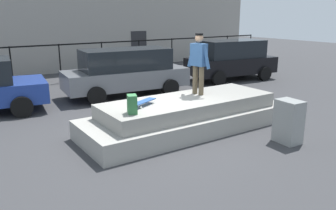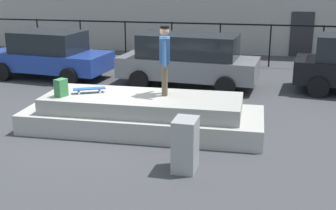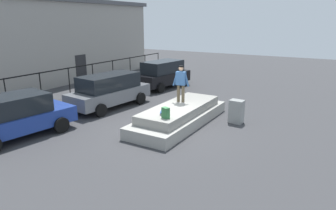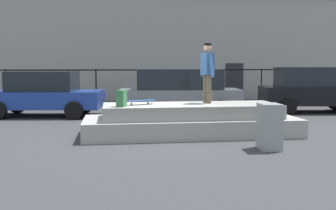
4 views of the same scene
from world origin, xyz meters
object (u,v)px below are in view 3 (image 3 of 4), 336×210
object	(u,v)px
utility_box	(236,111)
skateboard	(164,110)
car_black_hatchback_far	(163,74)
backpack	(166,113)
car_grey_hatchback_mid	(109,90)
skateboarder	(181,81)
car_blue_sedan_near	(15,116)

from	to	relation	value
utility_box	skateboard	bearing A→B (deg)	145.62
skateboard	car_black_hatchback_far	size ratio (longest dim) A/B	0.19
backpack	car_grey_hatchback_mid	bearing A→B (deg)	174.98
skateboarder	car_black_hatchback_far	world-z (taller)	skateboarder
skateboarder	backpack	distance (m)	2.59
backpack	car_black_hatchback_far	world-z (taller)	car_black_hatchback_far
car_blue_sedan_near	car_black_hatchback_far	distance (m)	10.58
skateboard	car_grey_hatchback_mid	bearing A→B (deg)	68.09
skateboarder	utility_box	bearing A→B (deg)	-69.27
car_blue_sedan_near	car_black_hatchback_far	size ratio (longest dim) A/B	1.06
skateboarder	skateboard	distance (m)	2.05
skateboard	car_black_hatchback_far	xyz separation A→B (m)	(7.27, 4.54, 0.00)
car_grey_hatchback_mid	utility_box	xyz separation A→B (m)	(0.96, -6.54, -0.40)
skateboarder	backpack	bearing A→B (deg)	-164.80
car_blue_sedan_near	utility_box	xyz separation A→B (m)	(6.05, -6.86, -0.33)
car_grey_hatchback_mid	car_black_hatchback_far	bearing A→B (deg)	1.30
skateboard	utility_box	world-z (taller)	utility_box
skateboard	utility_box	size ratio (longest dim) A/B	0.76
skateboard	car_black_hatchback_far	bearing A→B (deg)	32.00
skateboard	backpack	world-z (taller)	backpack
car_blue_sedan_near	skateboarder	bearing A→B (deg)	-41.16
skateboarder	utility_box	world-z (taller)	skateboarder
skateboarder	skateboard	xyz separation A→B (m)	(-1.85, -0.22, -0.85)
car_grey_hatchback_mid	car_black_hatchback_far	distance (m)	5.50
car_black_hatchback_far	car_blue_sedan_near	bearing A→B (deg)	178.99
skateboarder	skateboard	size ratio (longest dim) A/B	2.08
skateboard	skateboarder	bearing A→B (deg)	6.80
skateboard	car_black_hatchback_far	world-z (taller)	car_black_hatchback_far
skateboarder	car_blue_sedan_near	size ratio (longest dim) A/B	0.36
car_black_hatchback_far	skateboarder	bearing A→B (deg)	-141.43
car_black_hatchback_far	utility_box	world-z (taller)	car_black_hatchback_far
skateboarder	backpack	xyz separation A→B (m)	(-2.39, -0.65, -0.74)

